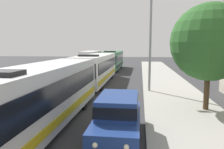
{
  "coord_description": "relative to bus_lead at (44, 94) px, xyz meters",
  "views": [
    {
      "loc": [
        3.3,
        1.89,
        3.97
      ],
      "look_at": [
        1.51,
        15.28,
        2.16
      ],
      "focal_mm": 34.18,
      "sensor_mm": 36.0,
      "label": 1
    }
  ],
  "objects": [
    {
      "name": "bus_second_in_line",
      "position": [
        0.0,
        12.68,
        0.0
      ],
      "size": [
        2.58,
        12.07,
        3.21
      ],
      "color": "silver",
      "rests_on": "ground_plane"
    },
    {
      "name": "box_truck_oncoming",
      "position": [
        -3.3,
        23.15,
        0.02
      ],
      "size": [
        2.35,
        8.03,
        3.15
      ],
      "color": "#B7B7BC",
      "rests_on": "ground_plane"
    },
    {
      "name": "bus_middle",
      "position": [
        -0.0,
        25.9,
        -0.0
      ],
      "size": [
        2.58,
        11.16,
        3.21
      ],
      "color": "#33724C",
      "rests_on": "ground_plane"
    },
    {
      "name": "roadside_tree",
      "position": [
        8.59,
        3.69,
        2.49
      ],
      "size": [
        4.55,
        4.55,
        6.32
      ],
      "color": "#4C3823",
      "rests_on": "sidewalk"
    },
    {
      "name": "streetlamp_mid",
      "position": [
        5.4,
        8.79,
        3.7
      ],
      "size": [
        6.3,
        0.28,
        8.54
      ],
      "color": "gray",
      "rests_on": "sidewalk"
    },
    {
      "name": "bus_lead",
      "position": [
        0.0,
        0.0,
        0.0
      ],
      "size": [
        2.58,
        11.58,
        3.21
      ],
      "color": "silver",
      "rests_on": "ground_plane"
    },
    {
      "name": "white_suv",
      "position": [
        3.7,
        -0.87,
        -0.66
      ],
      "size": [
        1.86,
        4.58,
        1.9
      ],
      "color": "navy",
      "rests_on": "ground_plane"
    }
  ]
}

